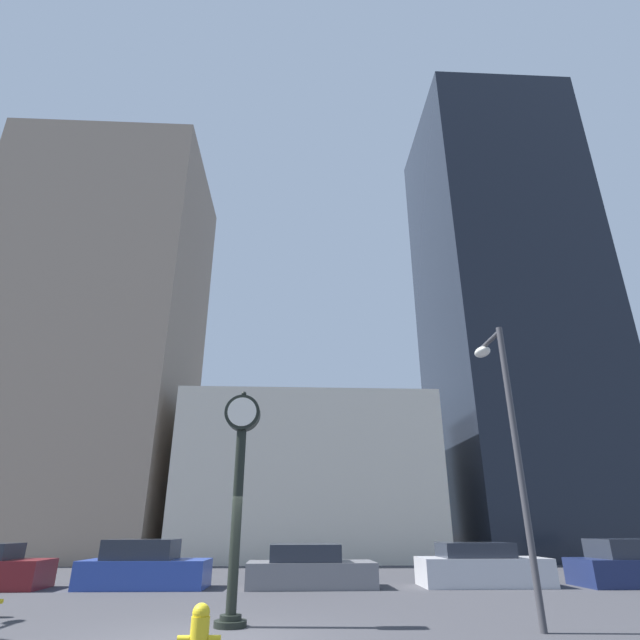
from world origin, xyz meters
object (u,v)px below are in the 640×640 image
Objects in this scene: fire_hydrant_far at (199,634)px; street_lamp_right at (505,419)px; street_clock at (239,475)px; car_silver at (481,567)px; car_navy at (639,566)px; car_blue at (144,567)px; car_grey at (309,569)px.

fire_hydrant_far is 0.13× the size of street_lamp_right.
fire_hydrant_far is at bearing -92.15° from street_clock.
car_silver is 5.45m from car_navy.
street_clock is at bearing 87.85° from fire_hydrant_far.
fire_hydrant_far is at bearing -69.43° from car_blue.
car_silver is at bearing 77.51° from street_lamp_right.
car_blue is 0.66× the size of street_lamp_right.
street_clock reaches higher than car_silver.
car_blue is (-3.68, 6.96, -2.32)m from street_clock.
street_clock is 6.21m from street_lamp_right.
car_blue is 5.03× the size of fire_hydrant_far.
car_silver is (7.74, 7.00, -2.36)m from street_clock.
fire_hydrant_far is 7.66m from street_lamp_right.
street_clock is at bearing -138.09° from car_silver.
street_clock is 5.94× the size of fire_hydrant_far.
car_blue reaches higher than car_silver.
street_clock is at bearing -61.04° from car_blue.
car_grey is at bearing 0.37° from car_blue.
car_silver is at bearing 176.21° from car_navy.
street_lamp_right is (9.74, -7.54, 3.55)m from car_blue.
fire_hydrant_far is (-13.29, -9.86, -0.21)m from car_navy.
car_blue is 11.42m from car_silver.
car_navy is (13.18, 6.75, -2.33)m from street_clock.
street_clock is 7.52m from car_grey.
car_blue is at bearing 178.18° from car_navy.
car_grey is at bearing -179.17° from car_silver.
car_navy is 5.56× the size of fire_hydrant_far.
car_silver is at bearing 52.17° from fire_hydrant_far.
car_silver is 0.95× the size of car_navy.
car_grey is 11.36m from car_navy.
street_lamp_right is at bearing -61.54° from car_grey.
street_clock is 1.18× the size of car_blue.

